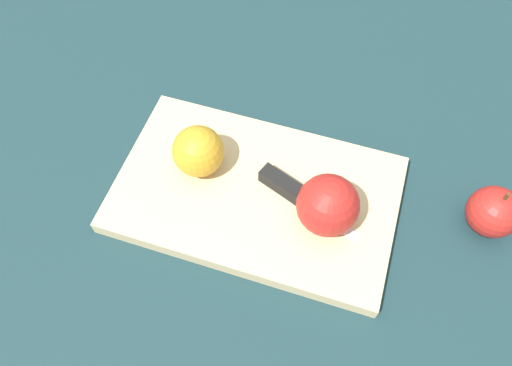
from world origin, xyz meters
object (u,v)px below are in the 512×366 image
at_px(apple_half_left, 198,151).
at_px(apple_whole, 493,212).
at_px(apple_half_right, 328,205).
at_px(knife, 287,188).

height_order(apple_half_left, apple_whole, apple_half_left).
height_order(apple_half_right, apple_whole, apple_half_right).
xyz_separation_m(apple_half_left, knife, (0.14, -0.01, -0.03)).
relative_size(apple_half_left, apple_whole, 0.88).
bearing_deg(knife, apple_half_left, -160.89).
xyz_separation_m(knife, apple_whole, (0.29, 0.03, 0.00)).
bearing_deg(apple_whole, apple_half_left, -176.84).
bearing_deg(apple_whole, knife, -173.22).
bearing_deg(apple_half_right, apple_whole, 96.69).
relative_size(apple_half_right, knife, 0.53).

